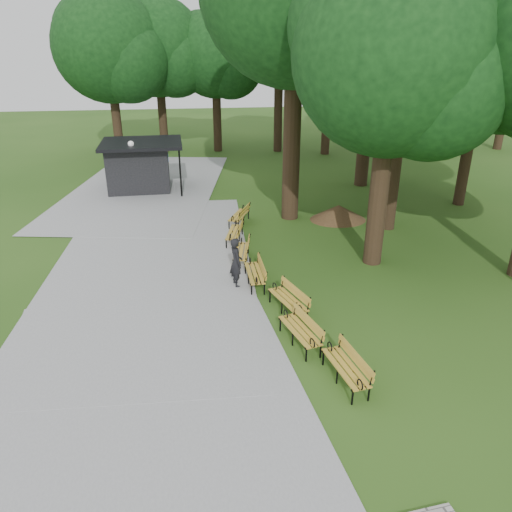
{
  "coord_description": "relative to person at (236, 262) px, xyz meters",
  "views": [
    {
      "loc": [
        -2.13,
        -14.55,
        8.01
      ],
      "look_at": [
        -0.05,
        0.88,
        1.1
      ],
      "focal_mm": 34.36,
      "sensor_mm": 36.0,
      "label": 1
    }
  ],
  "objects": [
    {
      "name": "ground",
      "position": [
        0.75,
        -0.87,
        -0.9
      ],
      "size": [
        100.0,
        100.0,
        0.0
      ],
      "primitive_type": "plane",
      "color": "#284D16",
      "rests_on": "ground"
    },
    {
      "name": "tree_backdrop",
      "position": [
        8.19,
        22.1,
        7.36
      ],
      "size": [
        36.76,
        10.14,
        16.53
      ],
      "primitive_type": null,
      "color": "black",
      "rests_on": "ground"
    },
    {
      "name": "person",
      "position": [
        0.0,
        0.0,
        0.0
      ],
      "size": [
        0.56,
        0.74,
        1.8
      ],
      "primitive_type": "imported",
      "rotation": [
        0.0,
        0.0,
        1.79
      ],
      "color": "black",
      "rests_on": "ground"
    },
    {
      "name": "bench_5",
      "position": [
        0.32,
        4.09,
        -0.46
      ],
      "size": [
        1.08,
        2.0,
        0.88
      ],
      "primitive_type": null,
      "rotation": [
        0.0,
        0.0,
        -1.82
      ],
      "color": "gold",
      "rests_on": "ground"
    },
    {
      "name": "lawn_tree_1",
      "position": [
        7.49,
        4.82,
        6.59
      ],
      "size": [
        5.3,
        5.3,
        10.21
      ],
      "color": "black",
      "rests_on": "ground"
    },
    {
      "name": "lawn_tree_4",
      "position": [
        8.66,
        12.07,
        7.56
      ],
      "size": [
        7.15,
        7.15,
        12.09
      ],
      "color": "black",
      "rests_on": "ground"
    },
    {
      "name": "bench_0",
      "position": [
        2.21,
        -5.69,
        -0.46
      ],
      "size": [
        0.96,
        1.98,
        0.88
      ],
      "primitive_type": null,
      "rotation": [
        0.0,
        0.0,
        -1.4
      ],
      "color": "gold",
      "rests_on": "ground"
    },
    {
      "name": "bench_3",
      "position": [
        0.65,
        0.01,
        -0.46
      ],
      "size": [
        0.67,
        1.91,
        0.88
      ],
      "primitive_type": null,
      "rotation": [
        0.0,
        0.0,
        -1.56
      ],
      "color": "gold",
      "rests_on": "ground"
    },
    {
      "name": "kiosk",
      "position": [
        -4.34,
        12.87,
        0.49
      ],
      "size": [
        4.56,
        4.0,
        2.78
      ],
      "primitive_type": null,
      "rotation": [
        0.0,
        0.0,
        0.03
      ],
      "color": "black",
      "rests_on": "ground"
    },
    {
      "name": "path",
      "position": [
        -3.25,
        2.13,
        -0.87
      ],
      "size": [
        12.0,
        38.0,
        0.06
      ],
      "primitive_type": "cube",
      "color": "gray",
      "rests_on": "ground"
    },
    {
      "name": "bench_4",
      "position": [
        0.39,
        2.0,
        -0.46
      ],
      "size": [
        0.97,
        1.98,
        0.88
      ],
      "primitive_type": null,
      "rotation": [
        0.0,
        0.0,
        -1.75
      ],
      "color": "gold",
      "rests_on": "ground"
    },
    {
      "name": "lawn_tree_0",
      "position": [
        5.46,
        1.28,
        6.62
      ],
      "size": [
        6.81,
        6.81,
        10.97
      ],
      "color": "black",
      "rests_on": "ground"
    },
    {
      "name": "bench_2",
      "position": [
        1.45,
        -2.07,
        -0.46
      ],
      "size": [
        1.2,
        2.0,
        0.88
      ],
      "primitive_type": null,
      "rotation": [
        0.0,
        0.0,
        -1.25
      ],
      "color": "gold",
      "rests_on": "ground"
    },
    {
      "name": "bench_6",
      "position": [
        0.74,
        6.26,
        -0.46
      ],
      "size": [
        1.35,
        2.0,
        0.88
      ],
      "primitive_type": null,
      "rotation": [
        0.0,
        0.0,
        -1.99
      ],
      "color": "gold",
      "rests_on": "ground"
    },
    {
      "name": "lamp_post",
      "position": [
        -4.5,
        11.59,
        1.3
      ],
      "size": [
        0.32,
        0.32,
        3.04
      ],
      "color": "black",
      "rests_on": "ground"
    },
    {
      "name": "bench_1",
      "position": [
        1.44,
        -3.86,
        -0.46
      ],
      "size": [
        1.11,
        2.0,
        0.88
      ],
      "primitive_type": null,
      "rotation": [
        0.0,
        0.0,
        -1.31
      ],
      "color": "gold",
      "rests_on": "ground"
    },
    {
      "name": "dirt_mound",
      "position": [
        5.54,
        6.25,
        -0.53
      ],
      "size": [
        2.27,
        2.27,
        0.74
      ],
      "primitive_type": "cone",
      "color": "#47301C",
      "rests_on": "ground"
    },
    {
      "name": "lawn_tree_5",
      "position": [
        12.57,
        7.77,
        5.9
      ],
      "size": [
        6.17,
        6.17,
        9.92
      ],
      "color": "black",
      "rests_on": "ground"
    }
  ]
}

